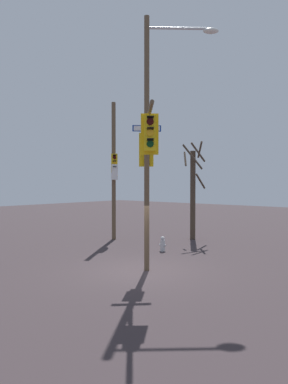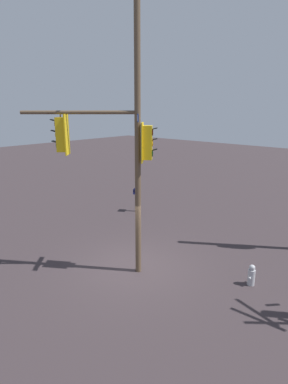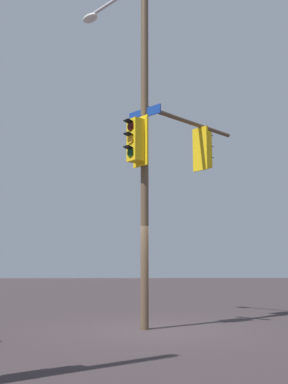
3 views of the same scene
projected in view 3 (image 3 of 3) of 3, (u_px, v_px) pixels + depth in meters
ground_plane at (157, 330)px, 10.58m from camera, size 80.00×80.00×0.00m
main_signal_pole_assembly at (154, 127)px, 12.01m from camera, size 3.04×4.78×9.70m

